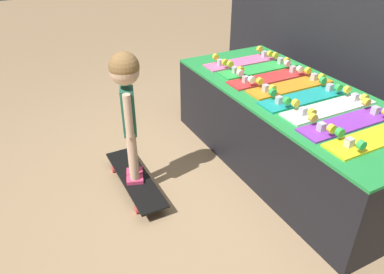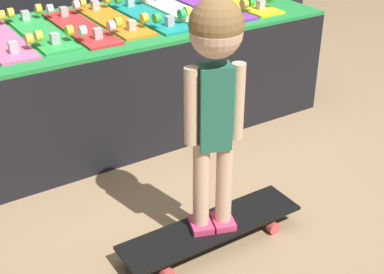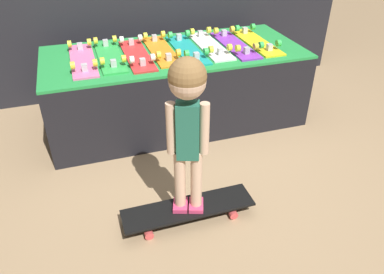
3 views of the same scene
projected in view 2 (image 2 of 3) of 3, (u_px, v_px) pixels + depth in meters
The scene contains 12 objects.
ground_plane at pixel (190, 164), 2.81m from camera, with size 16.00×16.00×0.00m, color #9E7F5B.
display_rack at pixel (134, 72), 3.11m from camera, with size 2.06×0.90×0.62m.
skateboard_pink_on_rack at pixel (0, 38), 2.62m from camera, with size 0.18×0.70×0.09m.
skateboard_green_on_rack at pixel (40, 30), 2.73m from camera, with size 0.18×0.70×0.09m.
skateboard_red_on_rack at pixel (80, 26), 2.80m from camera, with size 0.18×0.70×0.09m.
skateboard_orange_on_rack at pixel (112, 18), 2.92m from camera, with size 0.18×0.70×0.09m.
skateboard_teal_on_rack at pixel (149, 15), 2.98m from camera, with size 0.18×0.70×0.09m.
skateboard_white_on_rack at pixel (177, 8), 3.10m from camera, with size 0.18×0.70×0.09m.
skateboard_purple_on_rack at pixel (210, 5), 3.17m from camera, with size 0.18×0.70×0.09m.
skateboard_yellow_on_rack at pixel (236, 0), 3.27m from camera, with size 0.18×0.70×0.09m.
skateboard_on_floor at pixel (212, 229), 2.21m from camera, with size 0.80×0.20×0.09m.
child at pixel (215, 77), 1.89m from camera, with size 0.22×0.19×0.94m.
Camera 2 is at (-1.27, -2.03, 1.47)m, focal length 50.00 mm.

